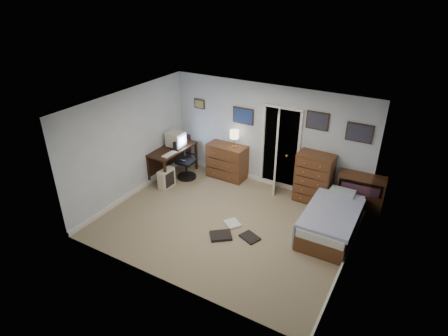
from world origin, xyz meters
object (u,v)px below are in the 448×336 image
at_px(tall_dresser, 314,178).
at_px(bed, 331,220).
at_px(computer_desk, 170,154).
at_px(office_chair, 184,164).
at_px(low_dresser, 227,161).

xyz_separation_m(tall_dresser, bed, (0.70, -0.98, -0.30)).
bearing_deg(computer_desk, office_chair, 13.19).
xyz_separation_m(low_dresser, tall_dresser, (2.26, -0.02, 0.14)).
relative_size(office_chair, low_dresser, 1.01).
bearing_deg(tall_dresser, bed, -52.47).
bearing_deg(low_dresser, bed, -16.02).
relative_size(computer_desk, bed, 0.74).
distance_m(office_chair, tall_dresser, 3.25).
bearing_deg(low_dresser, office_chair, -145.98).
xyz_separation_m(office_chair, low_dresser, (0.93, 0.57, 0.05)).
distance_m(tall_dresser, bed, 1.24).
xyz_separation_m(computer_desk, bed, (4.28, -0.36, -0.32)).
xyz_separation_m(computer_desk, tall_dresser, (3.58, 0.62, -0.02)).
height_order(computer_desk, tall_dresser, tall_dresser).
distance_m(computer_desk, low_dresser, 1.48).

